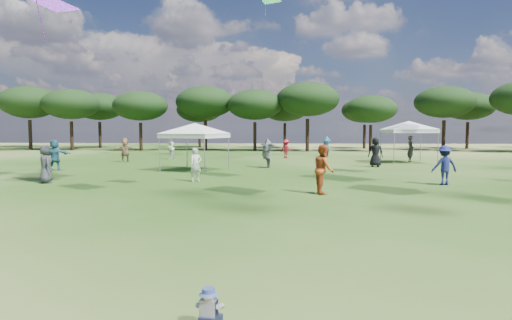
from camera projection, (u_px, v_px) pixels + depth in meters
The scene contains 5 objects.
tree_line at pixel (299, 104), 50.11m from camera, with size 108.78×17.63×7.77m.
tent_left at pixel (195, 125), 24.60m from camera, with size 5.85×5.85×3.04m.
tent_right at pixel (409, 123), 30.56m from camera, with size 6.46×6.46×3.28m.
toddler at pixel (209, 310), 5.11m from camera, with size 0.34×0.37×0.49m.
festival_crowd at pixel (278, 153), 27.37m from camera, with size 29.77×23.78×1.93m.
Camera 1 is at (0.41, -3.25, 2.37)m, focal length 30.00 mm.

